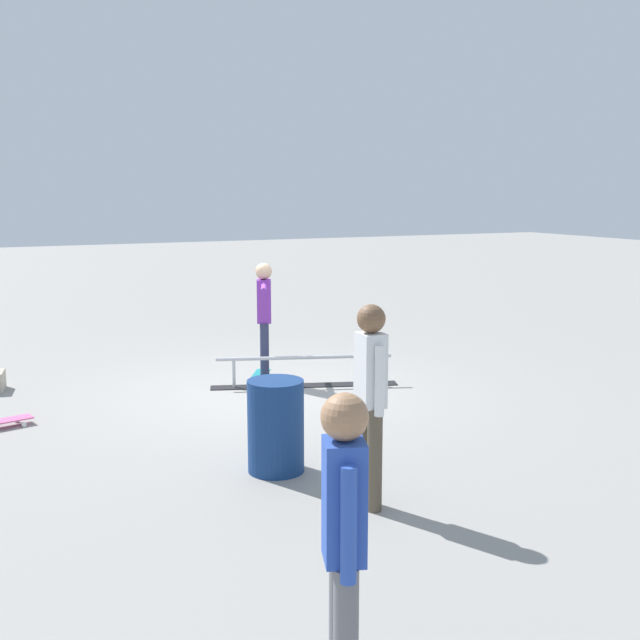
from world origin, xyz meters
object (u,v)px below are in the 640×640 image
object	(u,v)px
skateboard_main	(259,376)
trash_bin	(276,426)
skater_main	(264,313)
bystander_blue_shirt	(344,540)
bystander_white_shirt	(370,394)
grind_rail	(304,373)

from	to	relation	value
skateboard_main	trash_bin	distance (m)	3.60
skateboard_main	trash_bin	bearing A→B (deg)	-167.64
skater_main	skateboard_main	xyz separation A→B (m)	(0.06, -0.06, -0.90)
bystander_blue_shirt	bystander_white_shirt	bearing A→B (deg)	-12.65
skater_main	trash_bin	bearing A→B (deg)	-178.14
skateboard_main	trash_bin	world-z (taller)	trash_bin
skater_main	bystander_blue_shirt	bearing A→B (deg)	-176.68
trash_bin	bystander_white_shirt	bearing A→B (deg)	109.01
skateboard_main	bystander_white_shirt	size ratio (longest dim) A/B	0.45
bystander_blue_shirt	grind_rail	bearing A→B (deg)	-3.48
skater_main	skateboard_main	size ratio (longest dim) A/B	2.13
skater_main	skateboard_main	bearing A→B (deg)	64.45
grind_rail	skater_main	bearing A→B (deg)	-28.54
bystander_white_shirt	trash_bin	distance (m)	1.32
trash_bin	skater_main	bearing A→B (deg)	-109.66
bystander_blue_shirt	trash_bin	xyz separation A→B (m)	(-1.04, -3.45, -0.52)
grind_rail	bystander_white_shirt	distance (m)	4.27
skater_main	skateboard_main	world-z (taller)	skater_main
skater_main	bystander_blue_shirt	size ratio (longest dim) A/B	0.98
bystander_white_shirt	trash_bin	xyz separation A→B (m)	(0.39, -1.14, -0.54)
trash_bin	skateboard_main	bearing A→B (deg)	-108.43
bystander_blue_shirt	trash_bin	bearing A→B (deg)	2.38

